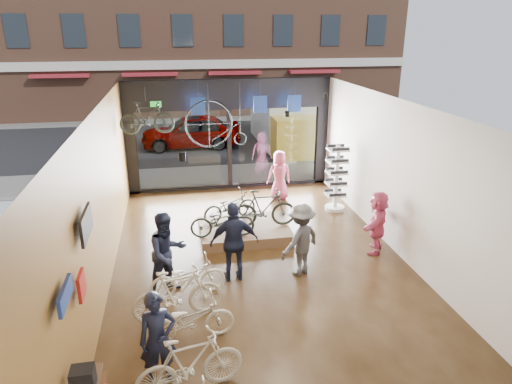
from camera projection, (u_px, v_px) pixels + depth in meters
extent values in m
cube|color=black|center=(263.00, 270.00, 10.84)|extent=(7.00, 12.00, 0.04)
cube|color=black|center=(264.00, 108.00, 9.53)|extent=(7.00, 12.00, 0.04)
cube|color=olive|center=(100.00, 204.00, 9.59)|extent=(0.04, 12.00, 3.80)
cube|color=beige|center=(409.00, 185.00, 10.79)|extent=(0.04, 12.00, 3.80)
cube|color=#198C26|center=(156.00, 104.00, 14.82)|extent=(0.35, 0.06, 0.18)
cube|color=black|center=(209.00, 133.00, 24.70)|extent=(30.00, 18.00, 0.02)
cube|color=slate|center=(226.00, 175.00, 17.47)|extent=(30.00, 2.40, 0.12)
cube|color=slate|center=(203.00, 118.00, 28.38)|extent=(30.00, 2.00, 0.12)
cube|color=brown|center=(196.00, 0.00, 28.32)|extent=(26.00, 5.00, 14.00)
imported|color=gray|center=(191.00, 131.00, 21.48)|extent=(4.60, 1.85, 1.57)
imported|color=beige|center=(190.00, 365.00, 7.02)|extent=(1.79, 0.84, 1.04)
imported|color=beige|center=(190.00, 320.00, 8.25)|extent=(1.67, 0.73, 0.85)
imported|color=beige|center=(178.00, 294.00, 8.85)|extent=(1.84, 0.78, 1.07)
imported|color=beige|center=(188.00, 278.00, 9.65)|extent=(1.67, 0.77, 0.85)
cube|color=#4D3B20|center=(244.00, 231.00, 12.48)|extent=(2.40, 1.80, 0.30)
imported|color=black|center=(222.00, 221.00, 11.68)|extent=(1.67, 0.66, 0.86)
imported|color=black|center=(264.00, 208.00, 12.26)|extent=(1.76, 0.58, 1.04)
imported|color=black|center=(230.00, 206.00, 12.68)|extent=(1.68, 1.05, 0.84)
imported|color=#161C33|center=(158.00, 339.00, 7.15)|extent=(0.66, 0.51, 1.62)
imported|color=#161C33|center=(167.00, 253.00, 9.61)|extent=(1.12, 1.05, 1.84)
imported|color=#161C33|center=(234.00, 242.00, 10.10)|extent=(1.09, 0.46, 1.86)
imported|color=#3F3F44|center=(301.00, 240.00, 10.35)|extent=(1.29, 1.15, 1.73)
imported|color=#CC4C72|center=(279.00, 175.00, 14.98)|extent=(0.84, 0.58, 1.64)
imported|color=#CC4C72|center=(377.00, 222.00, 11.43)|extent=(1.21, 1.53, 1.62)
imported|color=black|center=(147.00, 118.00, 13.27)|extent=(1.59, 0.49, 0.95)
cube|color=#1E3F99|center=(198.00, 106.00, 14.42)|extent=(0.45, 0.03, 0.55)
cube|color=#1E3F99|center=(260.00, 104.00, 14.76)|extent=(0.45, 0.03, 0.55)
cube|color=#1E3F99|center=(294.00, 103.00, 14.96)|extent=(0.45, 0.03, 0.55)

